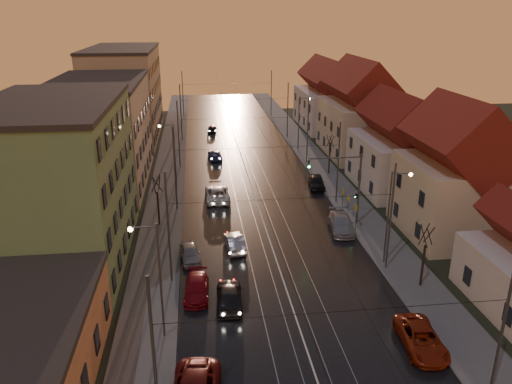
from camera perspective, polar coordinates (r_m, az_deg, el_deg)
name	(u,v)px	position (r m, az deg, el deg)	size (l,w,h in m)	color
ground	(305,346)	(32.82, 5.66, -17.16)	(160.00, 160.00, 0.00)	black
road	(244,163)	(68.64, -1.43, 3.29)	(16.00, 120.00, 0.04)	black
sidewalk_left	(170,166)	(68.45, -9.80, 2.99)	(4.00, 120.00, 0.15)	#4C4C4C
sidewalk_right	(315,161)	(70.24, 6.74, 3.59)	(4.00, 120.00, 0.15)	#4C4C4C
tram_rail_0	(228,164)	(68.47, -3.26, 3.25)	(0.06, 120.00, 0.03)	gray
tram_rail_1	(238,163)	(68.57, -2.07, 3.29)	(0.06, 120.00, 0.03)	gray
tram_rail_2	(249,163)	(68.71, -0.79, 3.34)	(0.06, 120.00, 0.03)	gray
tram_rail_3	(259,163)	(68.87, 0.40, 3.38)	(0.06, 120.00, 0.03)	gray
apartment_left_1	(58,186)	(43.13, -21.72, 0.62)	(10.00, 18.00, 13.00)	#5E8353
apartment_left_2	(101,135)	(62.06, -17.31, 6.29)	(10.00, 20.00, 12.00)	#BBA990
apartment_left_3	(125,94)	(85.17, -14.70, 10.75)	(10.00, 24.00, 14.00)	tan
house_right_1	(456,178)	(48.78, 21.88, 1.45)	(8.67, 10.20, 10.80)	beige
house_right_2	(399,150)	(60.20, 16.07, 4.66)	(9.18, 12.24, 9.20)	silver
house_right_3	(359,115)	(73.61, 11.75, 8.66)	(9.18, 14.28, 11.50)	beige
house_right_4	(327,99)	(90.71, 8.16, 10.48)	(9.18, 16.32, 10.00)	silver
catenary_pole_l_0	(154,361)	(24.85, -11.56, -18.41)	(0.16, 0.16, 9.00)	#595B60
catenary_pole_r_0	(502,334)	(28.82, 26.26, -14.35)	(0.16, 0.16, 9.00)	#595B60
catenary_pole_l_1	(168,229)	(37.76, -9.98, -4.17)	(0.16, 0.16, 9.00)	#595B60
catenary_pole_r_1	(391,218)	(40.48, 15.13, -2.89)	(0.16, 0.16, 9.00)	#595B60
catenary_pole_l_2	(175,169)	(51.81, -9.25, 2.60)	(0.16, 0.16, 9.00)	#595B60
catenary_pole_r_2	(338,163)	(53.83, 9.37, 3.26)	(0.16, 0.16, 9.00)	#595B60
catenary_pole_l_3	(179,135)	(66.28, -8.84, 6.45)	(0.16, 0.16, 9.00)	#595B60
catenary_pole_r_3	(308,131)	(67.86, 5.92, 6.90)	(0.16, 0.16, 9.00)	#595B60
catenary_pole_l_4	(181,113)	(80.94, -8.58, 8.92)	(0.16, 0.16, 9.00)	#595B60
catenary_pole_r_4	(288,111)	(82.24, 3.64, 9.28)	(0.16, 0.16, 9.00)	#595B60
catenary_pole_l_5	(183,95)	(98.67, -8.36, 10.91)	(0.16, 0.16, 9.00)	#595B60
catenary_pole_r_5	(271,93)	(99.74, 1.75, 11.20)	(0.16, 0.16, 9.00)	#595B60
street_lamp_0	(155,270)	(31.36, -11.51, -8.78)	(1.75, 0.32, 8.00)	#595B60
street_lamp_1	(392,208)	(41.38, 15.33, -1.83)	(1.75, 0.32, 8.00)	#595B60
street_lamp_2	(172,150)	(57.49, -9.59, 4.72)	(1.75, 0.32, 8.00)	#595B60
street_lamp_3	(301,118)	(74.57, 5.14, 8.42)	(1.75, 0.32, 8.00)	#595B60
traffic_light_mast	(349,181)	(48.16, 10.62, 1.29)	(5.30, 0.32, 7.20)	#595B60
bare_tree_0	(158,202)	(48.79, -11.14, -1.13)	(1.09, 1.09, 5.11)	black
bare_tree_1	(424,258)	(39.46, 18.62, -7.11)	(1.09, 1.09, 5.11)	black
bare_tree_2	(330,155)	(64.10, 8.40, 4.15)	(1.09, 1.09, 5.11)	black
driving_car_0	(229,295)	(36.19, -3.08, -11.71)	(1.81, 4.51, 1.54)	black
driving_car_1	(235,242)	(43.93, -2.46, -5.77)	(1.44, 4.13, 1.36)	#9A9A9F
driving_car_2	(217,194)	(55.18, -4.46, -0.19)	(2.57, 5.58, 1.55)	#B4B4B4
driving_car_3	(215,155)	(70.78, -4.71, 4.25)	(1.75, 4.31, 1.25)	navy
driving_car_4	(212,129)	(87.04, -5.04, 7.23)	(1.46, 3.62, 1.23)	black
parked_left_2	(197,288)	(37.49, -6.81, -10.85)	(1.78, 4.38, 1.27)	maroon
parked_left_3	(190,253)	(42.47, -7.58, -6.94)	(1.55, 3.84, 1.31)	#A9A8AE
parked_right_0	(421,338)	(33.76, 18.35, -15.61)	(2.27, 4.92, 1.37)	maroon
parked_right_1	(341,223)	(48.20, 9.74, -3.54)	(2.10, 5.16, 1.50)	#A1A1A6
parked_right_2	(317,182)	(59.28, 6.94, 1.14)	(1.75, 4.36, 1.48)	black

